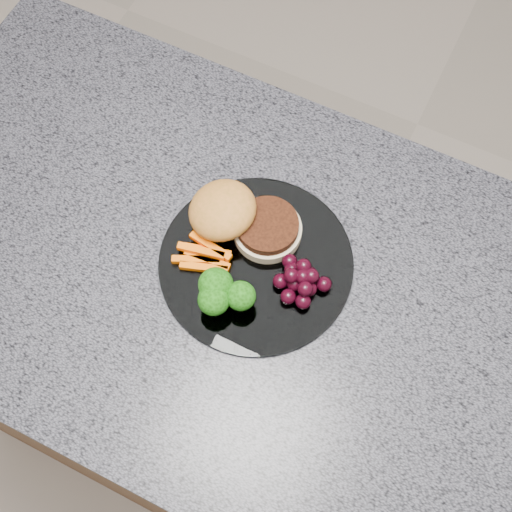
{
  "coord_description": "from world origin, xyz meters",
  "views": [
    {
      "loc": [
        0.11,
        -0.32,
        1.77
      ],
      "look_at": [
        -0.06,
        0.03,
        0.93
      ],
      "focal_mm": 50.0,
      "sensor_mm": 36.0,
      "label": 1
    }
  ],
  "objects": [
    {
      "name": "carrot_sticks",
      "position": [
        -0.12,
        0.0,
        0.91
      ],
      "size": [
        0.08,
        0.05,
        0.02
      ],
      "rotation": [
        0.0,
        0.0,
        -0.05
      ],
      "color": "#F66404",
      "rests_on": "plate"
    },
    {
      "name": "countertop",
      "position": [
        0.0,
        0.0,
        0.88
      ],
      "size": [
        1.2,
        0.6,
        0.04
      ],
      "primitive_type": "cube",
      "color": "#51515C",
      "rests_on": "island_cabinet"
    },
    {
      "name": "burger",
      "position": [
        -0.1,
        0.06,
        0.93
      ],
      "size": [
        0.17,
        0.12,
        0.05
      ],
      "rotation": [
        0.0,
        0.0,
        0.23
      ],
      "color": "beige",
      "rests_on": "plate"
    },
    {
      "name": "plate",
      "position": [
        -0.06,
        0.03,
        0.9
      ],
      "size": [
        0.26,
        0.26,
        0.01
      ],
      "primitive_type": "cylinder",
      "color": "white",
      "rests_on": "countertop"
    },
    {
      "name": "broccoli",
      "position": [
        -0.07,
        -0.04,
        0.94
      ],
      "size": [
        0.08,
        0.06,
        0.05
      ],
      "rotation": [
        0.0,
        0.0,
        -0.18
      ],
      "color": "olive",
      "rests_on": "plate"
    },
    {
      "name": "grape_bunch",
      "position": [
        0.01,
        0.02,
        0.92
      ],
      "size": [
        0.07,
        0.07,
        0.04
      ],
      "rotation": [
        0.0,
        0.0,
        -0.1
      ],
      "color": "black",
      "rests_on": "plate"
    },
    {
      "name": "island_cabinet",
      "position": [
        0.0,
        0.0,
        0.43
      ],
      "size": [
        1.2,
        0.6,
        0.86
      ],
      "primitive_type": "cube",
      "color": "#4E361B",
      "rests_on": "ground"
    },
    {
      "name": "room",
      "position": [
        0.0,
        0.0,
        1.35
      ],
      "size": [
        4.02,
        4.02,
        2.7
      ],
      "color": "#A5988A",
      "rests_on": "ground"
    }
  ]
}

